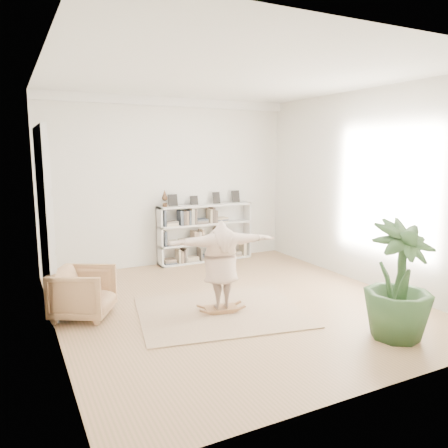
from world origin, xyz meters
name	(u,v)px	position (x,y,z in m)	size (l,w,h in m)	color
floor	(234,303)	(0.00, 0.00, 0.00)	(6.00, 6.00, 0.00)	#97794E
room_shell	(169,102)	(0.00, 2.94, 3.51)	(6.00, 6.00, 6.00)	silver
doors	(45,220)	(-2.70, 1.30, 1.40)	(0.09, 1.78, 2.92)	white
bookshelf	(205,233)	(0.74, 2.82, 0.64)	(2.20, 0.35, 1.64)	silver
armchair	(83,293)	(-2.30, 0.50, 0.38)	(0.81, 0.83, 0.75)	tan
rug	(221,312)	(-0.38, -0.27, 0.01)	(2.50, 2.00, 0.02)	tan
rocker_board	(221,308)	(-0.38, -0.27, 0.07)	(0.54, 0.38, 0.11)	brown
person	(221,262)	(-0.38, -0.27, 0.81)	(1.68, 0.46, 1.37)	beige
houseplant	(399,281)	(1.31, -2.14, 0.79)	(0.89, 0.89, 1.59)	#2B4924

